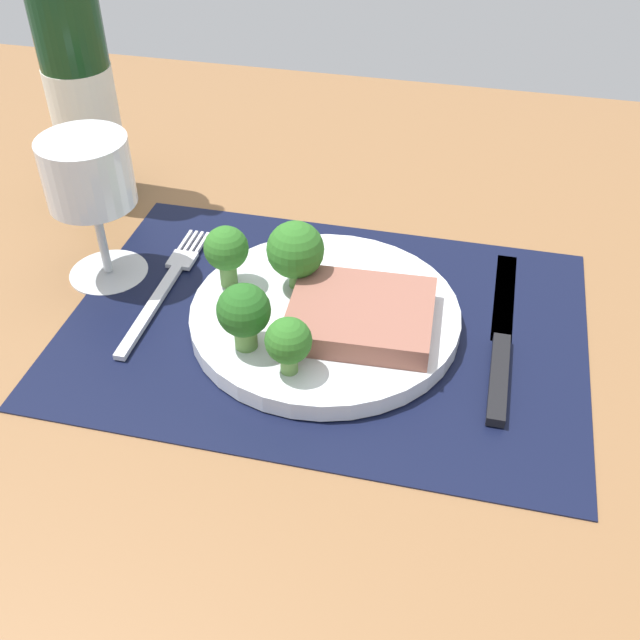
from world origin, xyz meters
The scene contains 12 objects.
ground_plane centered at (0.00, 0.00, -1.50)cm, with size 140.00×110.00×3.00cm, color brown.
placemat centered at (0.00, 0.00, 0.15)cm, with size 44.30×31.42×0.30cm, color black.
plate centered at (0.00, 0.00, 1.10)cm, with size 23.11×23.11×1.60cm, color silver.
steak centered at (3.32, -1.31, 2.91)cm, with size 11.75×9.82×2.03cm, color #8C5647.
broccoli_back_left centered at (-5.11, -6.07, 5.38)cm, with size 4.29×4.29×5.83cm.
broccoli_center centered at (-9.06, 1.51, 5.51)cm, with size 3.89×3.89×5.77cm.
broccoli_near_steak centered at (-3.23, 2.64, 5.66)cm, with size 5.00×5.00×6.32cm.
broccoli_near_fork centered at (-1.00, -8.08, 4.85)cm, with size 3.63×3.63×4.90cm.
fork centered at (-15.35, 1.42, 0.55)cm, with size 2.40×19.20×0.50cm.
knife centered at (14.98, 0.53, 0.60)cm, with size 1.80×23.00×0.80cm.
wine_bottle centered at (-28.70, 16.17, 11.80)cm, with size 6.78×6.78×32.86cm.
wine_glass centered at (-21.63, 2.88, 9.88)cm, with size 7.75×7.75×13.75cm.
Camera 1 is at (11.09, -49.45, 42.71)cm, focal length 42.86 mm.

